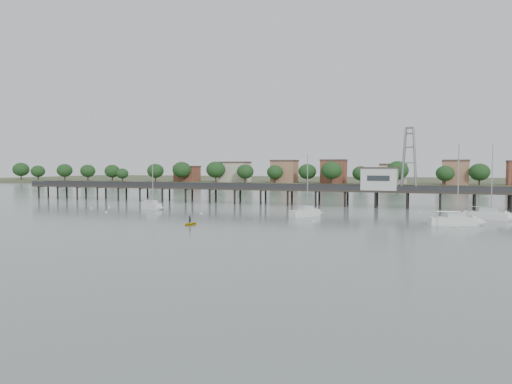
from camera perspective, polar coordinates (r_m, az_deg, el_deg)
ground_plane at (r=69.65m, az=-12.91°, el=-4.98°), size 500.00×500.00×0.00m
pier at (r=123.83m, az=2.34°, el=0.33°), size 150.00×5.00×5.50m
pier_building at (r=118.54m, az=13.94°, el=1.51°), size 8.40×5.40×5.30m
lattice_tower at (r=118.00m, az=17.11°, el=3.61°), size 3.20×3.20×15.50m
sailboat_d at (r=87.30m, az=22.60°, el=-3.10°), size 8.76×5.02×13.89m
sailboat_e at (r=98.42m, az=25.83°, el=-2.51°), size 8.91×4.21×14.14m
sailboat_b at (r=112.08m, az=-11.54°, el=-1.62°), size 6.33×3.55×10.26m
sailboat_c at (r=95.45m, az=6.20°, el=-2.38°), size 5.71×7.49×12.37m
white_tender at (r=123.79m, az=-12.03°, el=-1.30°), size 3.75×2.14×1.37m
yellow_dinghy at (r=81.70m, az=-7.57°, el=-3.75°), size 2.13×0.77×2.92m
dinghy_occupant at (r=81.70m, az=-7.57°, el=-3.75°), size 0.62×1.33×0.31m
mooring_buoys at (r=99.35m, az=-3.23°, el=-2.49°), size 76.45×22.67×0.39m
far_shore at (r=299.86m, az=12.90°, el=1.28°), size 500.00×170.00×10.40m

